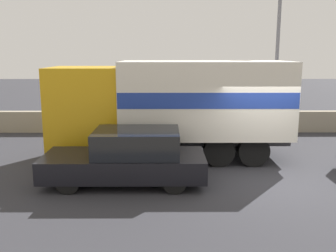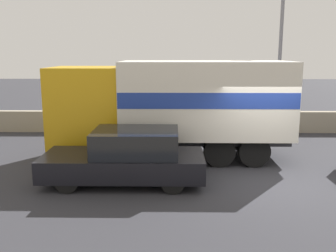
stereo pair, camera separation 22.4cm
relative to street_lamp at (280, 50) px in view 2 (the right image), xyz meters
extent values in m
plane|color=#2D2D33|center=(-1.54, -5.24, -3.57)|extent=(80.00, 80.00, 0.00)
cube|color=gray|center=(-1.54, 1.16, -3.11)|extent=(60.00, 0.35, 0.93)
cylinder|color=slate|center=(0.00, 0.00, -0.66)|extent=(0.14, 0.14, 5.82)
cube|color=gold|center=(-6.99, -3.07, -1.85)|extent=(2.26, 2.10, 2.58)
cube|color=black|center=(-8.10, -3.07, -1.33)|extent=(0.06, 1.79, 1.13)
cube|color=#2D2D33|center=(-3.19, -3.07, -2.86)|extent=(5.35, 1.36, 0.25)
cube|color=silver|center=(-3.19, -3.07, -1.55)|extent=(5.35, 2.47, 2.37)
cube|color=navy|center=(-3.19, -3.07, -1.48)|extent=(5.32, 2.49, 0.47)
cylinder|color=black|center=(-6.99, -3.95, -3.09)|extent=(0.97, 0.28, 0.97)
cylinder|color=black|center=(-6.99, -2.19, -3.09)|extent=(0.97, 0.28, 0.97)
cylinder|color=black|center=(-1.72, -3.95, -3.09)|extent=(0.97, 0.28, 0.97)
cylinder|color=black|center=(-1.72, -2.19, -3.09)|extent=(0.97, 0.28, 0.97)
cylinder|color=black|center=(-2.78, -3.95, -3.09)|extent=(0.97, 0.28, 0.97)
cylinder|color=black|center=(-2.78, -2.19, -3.09)|extent=(0.97, 0.28, 0.97)
cube|color=black|center=(-5.54, -5.47, -3.06)|extent=(4.28, 1.76, 0.58)
cube|color=black|center=(-5.20, -5.47, -2.44)|extent=(2.23, 1.62, 0.66)
cylinder|color=black|center=(-6.87, -6.23, -3.27)|extent=(0.59, 0.20, 0.59)
cylinder|color=black|center=(-6.87, -4.71, -3.27)|extent=(0.59, 0.20, 0.59)
cylinder|color=black|center=(-4.21, -6.23, -3.27)|extent=(0.59, 0.20, 0.59)
cylinder|color=black|center=(-4.21, -4.71, -3.27)|extent=(0.59, 0.20, 0.59)
camera|label=1|loc=(-4.42, -15.10, -0.10)|focal=40.00mm
camera|label=2|loc=(-4.20, -15.10, -0.10)|focal=40.00mm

